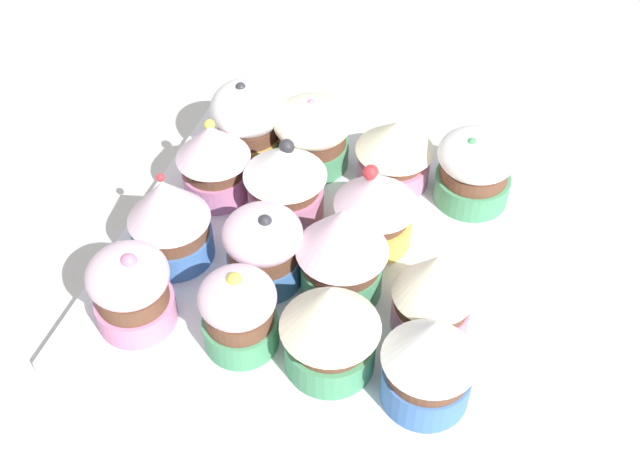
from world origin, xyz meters
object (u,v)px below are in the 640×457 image
at_px(cupcake_14, 475,168).
at_px(cupcake_10, 376,206).
at_px(cupcake_12, 312,134).
at_px(cupcake_6, 342,249).
at_px(cupcake_5, 264,248).
at_px(cupcake_1, 239,312).
at_px(cupcake_2, 330,325).
at_px(cupcake_3, 429,360).
at_px(cupcake_4, 169,219).
at_px(cupcake_0, 131,289).
at_px(cupcake_11, 248,120).
at_px(cupcake_9, 285,180).
at_px(baking_tray, 320,261).
at_px(cupcake_7, 433,291).
at_px(cupcake_13, 395,151).
at_px(cupcake_8, 214,159).

bearing_deg(cupcake_14, cupcake_10, -131.35).
bearing_deg(cupcake_12, cupcake_6, -62.85).
bearing_deg(cupcake_5, cupcake_1, -85.09).
height_order(cupcake_2, cupcake_3, cupcake_2).
bearing_deg(cupcake_4, cupcake_0, -88.13).
bearing_deg(cupcake_3, cupcake_2, 175.61).
bearing_deg(cupcake_12, cupcake_11, -173.06).
height_order(cupcake_0, cupcake_9, cupcake_9).
bearing_deg(baking_tray, cupcake_14, 46.16).
relative_size(cupcake_0, cupcake_4, 0.90).
xyz_separation_m(cupcake_2, cupcake_11, (-0.13, 0.18, -0.00)).
bearing_deg(cupcake_7, cupcake_9, 151.39).
xyz_separation_m(baking_tray, cupcake_6, (0.02, -0.03, 0.05)).
height_order(cupcake_0, cupcake_11, cupcake_11).
distance_m(cupcake_9, cupcake_13, 0.10).
distance_m(cupcake_5, cupcake_6, 0.06).
relative_size(cupcake_6, cupcake_8, 1.12).
relative_size(cupcake_1, cupcake_5, 1.01).
xyz_separation_m(cupcake_11, cupcake_14, (0.19, 0.01, -0.01)).
xyz_separation_m(cupcake_1, cupcake_11, (-0.07, 0.19, 0.00)).
bearing_deg(cupcake_11, cupcake_10, -26.47).
relative_size(cupcake_1, cupcake_13, 1.05).
height_order(cupcake_1, cupcake_9, cupcake_9).
bearing_deg(cupcake_10, cupcake_12, 136.35).
distance_m(cupcake_2, cupcake_12, 0.21).
bearing_deg(baking_tray, cupcake_7, -21.88).
xyz_separation_m(cupcake_6, cupcake_7, (0.07, -0.01, -0.01)).
height_order(baking_tray, cupcake_12, cupcake_12).
bearing_deg(cupcake_3, cupcake_4, 163.33).
relative_size(cupcake_13, cupcake_14, 1.01).
distance_m(cupcake_9, cupcake_12, 0.07).
distance_m(cupcake_0, cupcake_2, 0.14).
xyz_separation_m(cupcake_2, cupcake_9, (-0.08, 0.13, -0.01)).
distance_m(cupcake_4, cupcake_6, 0.13).
relative_size(cupcake_2, cupcake_11, 1.06).
distance_m(cupcake_5, cupcake_11, 0.14).
height_order(cupcake_0, cupcake_12, cupcake_0).
bearing_deg(cupcake_0, cupcake_4, 91.87).
xyz_separation_m(cupcake_6, cupcake_8, (-0.13, 0.07, -0.01)).
relative_size(cupcake_4, cupcake_9, 1.05).
xyz_separation_m(cupcake_7, cupcake_13, (-0.06, 0.14, -0.00)).
bearing_deg(cupcake_4, cupcake_13, 44.30).
relative_size(cupcake_6, cupcake_13, 1.27).
bearing_deg(cupcake_0, cupcake_1, 4.18).
distance_m(cupcake_3, cupcake_14, 0.20).
distance_m(cupcake_9, cupcake_10, 0.07).
bearing_deg(cupcake_1, cupcake_9, 96.00).
height_order(baking_tray, cupcake_14, cupcake_14).
bearing_deg(cupcake_2, cupcake_8, 136.96).
height_order(cupcake_5, cupcake_12, cupcake_5).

